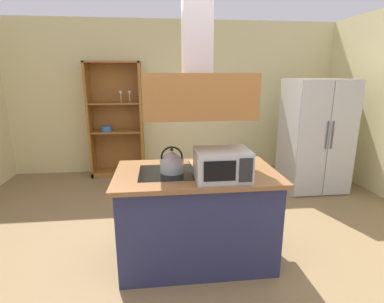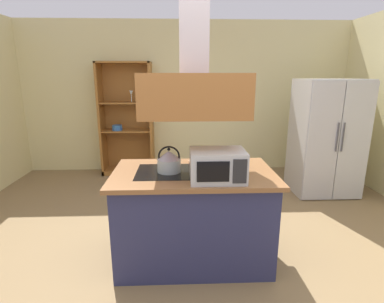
{
  "view_description": "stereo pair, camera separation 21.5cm",
  "coord_description": "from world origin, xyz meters",
  "views": [
    {
      "loc": [
        -0.32,
        -2.53,
        1.77
      ],
      "look_at": [
        0.01,
        0.39,
        1.0
      ],
      "focal_mm": 27.66,
      "sensor_mm": 36.0,
      "label": 1
    },
    {
      "loc": [
        -0.11,
        -2.55,
        1.77
      ],
      "look_at": [
        0.01,
        0.39,
        1.0
      ],
      "focal_mm": 27.66,
      "sensor_mm": 36.0,
      "label": 2
    }
  ],
  "objects": [
    {
      "name": "dish_cabinet",
      "position": [
        -1.07,
        2.78,
        0.89
      ],
      "size": [
        0.92,
        0.4,
        1.99
      ],
      "color": "#976028",
      "rests_on": "ground"
    },
    {
      "name": "microwave",
      "position": [
        0.2,
        -0.19,
        1.03
      ],
      "size": [
        0.46,
        0.35,
        0.26
      ],
      "color": "#B7BABF",
      "rests_on": "kitchen_island"
    },
    {
      "name": "kettle",
      "position": [
        -0.21,
        0.04,
        1.0
      ],
      "size": [
        0.22,
        0.22,
        0.24
      ],
      "color": "#B1C0C5",
      "rests_on": "kitchen_island"
    },
    {
      "name": "wall_back",
      "position": [
        0.0,
        3.0,
        1.35
      ],
      "size": [
        6.0,
        0.12,
        2.7
      ],
      "primitive_type": "cube",
      "color": "beige",
      "rests_on": "ground"
    },
    {
      "name": "ground_plane",
      "position": [
        0.0,
        0.0,
        0.0
      ],
      "size": [
        7.8,
        7.8,
        0.0
      ],
      "primitive_type": "plane",
      "color": "olive"
    },
    {
      "name": "range_hood",
      "position": [
        0.01,
        0.04,
        1.72
      ],
      "size": [
        0.9,
        0.7,
        1.28
      ],
      "color": "#A46530"
    },
    {
      "name": "refrigerator",
      "position": [
        2.08,
        1.7,
        0.86
      ],
      "size": [
        0.9,
        0.77,
        1.71
      ],
      "color": "beige",
      "rests_on": "ground"
    },
    {
      "name": "kitchen_island",
      "position": [
        0.01,
        0.04,
        0.45
      ],
      "size": [
        1.49,
        0.88,
        0.9
      ],
      "color": "navy",
      "rests_on": "ground"
    },
    {
      "name": "cutting_board",
      "position": [
        0.15,
        0.26,
        0.91
      ],
      "size": [
        0.36,
        0.27,
        0.02
      ],
      "primitive_type": "cube",
      "rotation": [
        0.0,
        0.0,
        0.1
      ],
      "color": "#AF7B55",
      "rests_on": "kitchen_island"
    }
  ]
}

